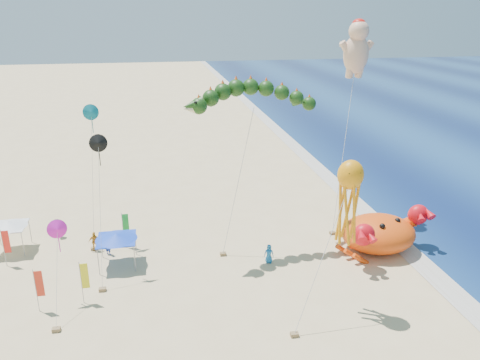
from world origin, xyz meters
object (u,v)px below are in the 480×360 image
at_px(dragon_kite, 252,101).
at_px(canopy_blue, 116,237).
at_px(canopy_white, 8,224).
at_px(cherub_kite, 357,47).
at_px(octopus_kite, 349,196).
at_px(crab_inflatable, 379,233).

distance_m(dragon_kite, canopy_blue, 15.01).
bearing_deg(canopy_white, canopy_blue, -23.92).
relative_size(dragon_kite, cherub_kite, 0.74).
distance_m(octopus_kite, canopy_blue, 18.32).
bearing_deg(crab_inflatable, octopus_kite, -131.75).
bearing_deg(octopus_kite, crab_inflatable, 48.25).
distance_m(crab_inflatable, canopy_blue, 21.46).
height_order(dragon_kite, canopy_blue, dragon_kite).
height_order(octopus_kite, canopy_white, octopus_kite).
bearing_deg(dragon_kite, canopy_blue, -172.49).
height_order(cherub_kite, canopy_white, cherub_kite).
bearing_deg(octopus_kite, canopy_blue, 151.04).
bearing_deg(canopy_white, crab_inflatable, -10.33).
xyz_separation_m(crab_inflatable, dragon_kite, (-10.32, 3.01, 10.83)).
bearing_deg(crab_inflatable, canopy_white, 169.67).
relative_size(octopus_kite, canopy_blue, 3.23).
xyz_separation_m(crab_inflatable, canopy_white, (-30.35, 5.53, 0.80)).
height_order(dragon_kite, octopus_kite, dragon_kite).
xyz_separation_m(dragon_kite, octopus_kite, (4.18, -9.89, -4.38)).
distance_m(dragon_kite, canopy_white, 22.54).
bearing_deg(canopy_white, octopus_kite, -27.14).
bearing_deg(cherub_kite, crab_inflatable, -92.28).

